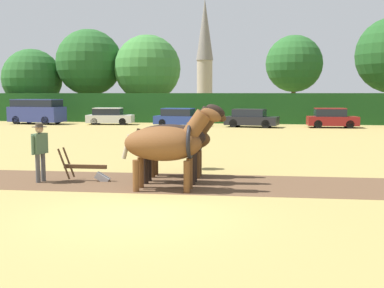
{
  "coord_description": "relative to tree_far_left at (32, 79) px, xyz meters",
  "views": [
    {
      "loc": [
        3.11,
        -10.3,
        2.72
      ],
      "look_at": [
        0.36,
        4.81,
        1.1
      ],
      "focal_mm": 45.0,
      "sensor_mm": 36.0,
      "label": 1
    }
  ],
  "objects": [
    {
      "name": "parked_van",
      "position": [
        5.19,
        -8.91,
        -3.16
      ],
      "size": [
        5.07,
        2.64,
        2.2
      ],
      "rotation": [
        0.0,
        0.0,
        -0.13
      ],
      "color": "navy",
      "rests_on": "ground"
    },
    {
      "name": "tree_center",
      "position": [
        27.85,
        1.68,
        1.4
      ],
      "size": [
        5.74,
        5.74,
        8.58
      ],
      "color": "#4C3823",
      "rests_on": "ground"
    },
    {
      "name": "plowed_furrow_strip",
      "position": [
        20.03,
        -34.66,
        -4.3
      ],
      "size": [
        21.44,
        4.42,
        0.01
      ],
      "primitive_type": "cube",
      "rotation": [
        0.0,
        0.0,
        0.05
      ],
      "color": "brown",
      "rests_on": "ground"
    },
    {
      "name": "parked_car_center",
      "position": [
        24.21,
        -9.57,
        -3.59
      ],
      "size": [
        4.44,
        2.44,
        1.46
      ],
      "rotation": [
        0.0,
        0.0,
        -0.16
      ],
      "color": "black",
      "rests_on": "ground"
    },
    {
      "name": "ground_plane",
      "position": [
        23.36,
        -38.31,
        -4.3
      ],
      "size": [
        240.0,
        240.0,
        0.0
      ],
      "primitive_type": "plane",
      "color": "#998447"
    },
    {
      "name": "hedgerow",
      "position": [
        23.36,
        -4.4,
        -2.93
      ],
      "size": [
        62.09,
        1.87,
        2.74
      ],
      "primitive_type": "cube",
      "color": "#194719",
      "rests_on": "ground"
    },
    {
      "name": "tree_center_left",
      "position": [
        12.76,
        0.69,
        1.03
      ],
      "size": [
        6.96,
        6.96,
        8.82
      ],
      "color": "#423323",
      "rests_on": "ground"
    },
    {
      "name": "farmer_beside_team",
      "position": [
        23.31,
        -31.73,
        -3.31
      ],
      "size": [
        0.42,
        0.66,
        1.68
      ],
      "rotation": [
        0.0,
        0.0,
        0.11
      ],
      "color": "#28334C",
      "rests_on": "ground"
    },
    {
      "name": "plow",
      "position": [
        20.67,
        -34.63,
        -3.98
      ],
      "size": [
        1.62,
        0.48,
        1.13
      ],
      "rotation": [
        0.0,
        0.0,
        0.05
      ],
      "color": "#4C331E",
      "rests_on": "ground"
    },
    {
      "name": "parked_car_center_right",
      "position": [
        30.57,
        -9.05,
        -3.55
      ],
      "size": [
        4.0,
        2.02,
        1.56
      ],
      "rotation": [
        0.0,
        0.0,
        0.06
      ],
      "color": "maroon",
      "rests_on": "ground"
    },
    {
      "name": "draft_horse_trail_left",
      "position": [
        23.28,
        -33.37,
        -3.05
      ],
      "size": [
        2.92,
        1.03,
        2.28
      ],
      "rotation": [
        0.0,
        0.0,
        0.05
      ],
      "color": "#513319",
      "rests_on": "ground"
    },
    {
      "name": "church_spire",
      "position": [
        14.4,
        29.34,
        5.06
      ],
      "size": [
        2.75,
        2.75,
        17.89
      ],
      "color": "gray",
      "rests_on": "ground"
    },
    {
      "name": "tree_far_left",
      "position": [
        0.0,
        0.0,
        0.0
      ],
      "size": [
        6.4,
        6.4,
        7.5
      ],
      "color": "brown",
      "rests_on": "ground"
    },
    {
      "name": "tree_left",
      "position": [
        6.28,
        0.77,
        1.71
      ],
      "size": [
        7.07,
        7.07,
        9.55
      ],
      "color": "#423323",
      "rests_on": "ground"
    },
    {
      "name": "draft_horse_lead_right",
      "position": [
        23.34,
        -34.49,
        -2.91
      ],
      "size": [
        2.91,
        0.95,
        2.48
      ],
      "rotation": [
        0.0,
        0.0,
        0.05
      ],
      "color": "black",
      "rests_on": "ground"
    },
    {
      "name": "farmer_at_plow",
      "position": [
        19.27,
        -35.07,
        -3.22
      ],
      "size": [
        0.45,
        0.67,
        1.8
      ],
      "rotation": [
        0.0,
        0.0,
        -0.26
      ],
      "color": "#4C4C4C",
      "rests_on": "ground"
    },
    {
      "name": "parked_car_left",
      "position": [
        11.83,
        -8.48,
        -3.6
      ],
      "size": [
        4.18,
        2.19,
        1.46
      ],
      "rotation": [
        0.0,
        0.0,
        0.12
      ],
      "color": "silver",
      "rests_on": "ground"
    },
    {
      "name": "parked_car_center_left",
      "position": [
        18.3,
        -9.42,
        -3.58
      ],
      "size": [
        4.39,
        2.15,
        1.49
      ],
      "rotation": [
        0.0,
        0.0,
        -0.11
      ],
      "color": "navy",
      "rests_on": "ground"
    },
    {
      "name": "draft_horse_lead_left",
      "position": [
        23.39,
        -35.62,
        -2.96
      ],
      "size": [
        2.89,
        1.14,
        2.4
      ],
      "rotation": [
        0.0,
        0.0,
        0.05
      ],
      "color": "brown",
      "rests_on": "ground"
    }
  ]
}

